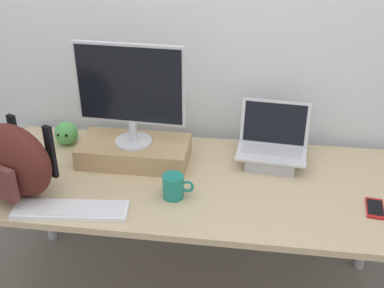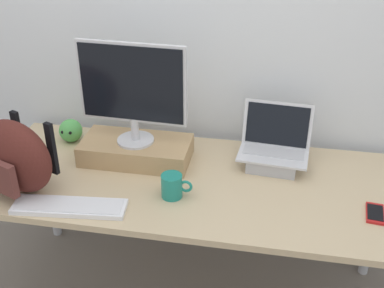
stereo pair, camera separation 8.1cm
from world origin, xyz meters
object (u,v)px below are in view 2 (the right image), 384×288
Objects in this scene: desktop_monitor at (132,90)px; open_laptop at (273,154)px; plush_toy at (71,131)px; cell_phone at (375,213)px; external_keyboard at (69,207)px; coffee_mug at (172,186)px; toner_box_yellow at (136,150)px; messenger_backpack at (15,157)px.

desktop_monitor is 0.71m from open_laptop.
desktop_monitor is 4.22× the size of plush_toy.
cell_phone is (1.05, -0.24, -0.35)m from desktop_monitor.
open_laptop is 0.70× the size of external_keyboard.
desktop_monitor reaches higher than plush_toy.
desktop_monitor is at bearing 173.71° from cell_phone.
coffee_mug is (0.23, -0.26, -0.30)m from desktop_monitor.
open_laptop is (0.63, 0.07, -0.30)m from desktop_monitor.
external_keyboard is at bearing -110.38° from toner_box_yellow.
toner_box_yellow reaches higher than cell_phone.
toner_box_yellow is 0.45m from external_keyboard.
open_laptop reaches higher than plush_toy.
toner_box_yellow is 0.31m from desktop_monitor.
cell_phone is at bearing -13.85° from plush_toy.
external_keyboard is at bearing -164.82° from cell_phone.
external_keyboard is 3.59× the size of coffee_mug.
toner_box_yellow is at bearing 131.46° from coffee_mug.
messenger_backpack is 0.45m from plush_toy.
toner_box_yellow is 3.63× the size of cell_phone.
cell_phone is (1.05, -0.24, -0.04)m from toner_box_yellow.
cell_phone is (1.47, 0.09, -0.15)m from messenger_backpack.
external_keyboard is 0.58m from plush_toy.
coffee_mug is (-0.40, -0.33, -0.01)m from open_laptop.
open_laptop is 0.52m from cell_phone.
external_keyboard is (-0.79, -0.49, -0.05)m from open_laptop.
cell_phone is at bearing -31.88° from open_laptop.
messenger_backpack is at bearing 153.30° from external_keyboard.
messenger_backpack is at bearing -170.18° from cell_phone.
toner_box_yellow is at bearing 89.06° from desktop_monitor.
messenger_backpack is (-0.42, -0.33, 0.11)m from toner_box_yellow.
desktop_monitor is 1.48× the size of open_laptop.
coffee_mug is 0.94× the size of cell_phone.
plush_toy is (-0.61, 0.38, 0.01)m from coffee_mug.
cell_phone is (0.82, 0.02, -0.05)m from coffee_mug.
desktop_monitor reaches higher than cell_phone.
messenger_backpack is 3.59× the size of plush_toy.
external_keyboard is at bearing -157.50° from coffee_mug.
messenger_backpack is at bearing -174.50° from coffee_mug.
messenger_backpack reaches higher than plush_toy.
messenger_backpack is at bearing -154.87° from open_laptop.
toner_box_yellow is at bearing 59.53° from messenger_backpack.
desktop_monitor is 1.13m from cell_phone.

